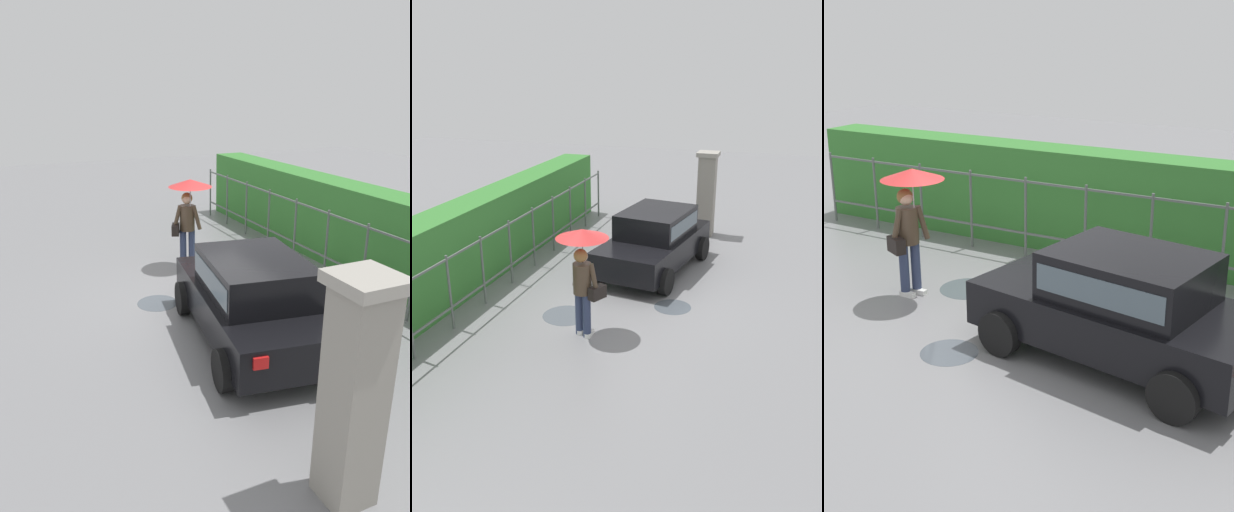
# 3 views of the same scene
# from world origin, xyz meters

# --- Properties ---
(ground_plane) EXTENTS (40.00, 40.00, 0.00)m
(ground_plane) POSITION_xyz_m (0.00, 0.00, 0.00)
(ground_plane) COLOR slate
(car) EXTENTS (3.92, 2.32, 1.48)m
(car) POSITION_xyz_m (1.67, 0.08, 0.80)
(car) COLOR black
(car) RESTS_ON ground
(pedestrian) EXTENTS (0.97, 0.97, 2.05)m
(pedestrian) POSITION_xyz_m (-2.02, 0.51, 1.48)
(pedestrian) COLOR #2D3856
(pedestrian) RESTS_ON ground
(gate_pillar) EXTENTS (0.60, 0.60, 2.42)m
(gate_pillar) POSITION_xyz_m (4.87, -0.64, 1.24)
(gate_pillar) COLOR gray
(gate_pillar) RESTS_ON ground
(fence_section) EXTENTS (12.01, 0.05, 1.50)m
(fence_section) POSITION_xyz_m (-0.21, 2.99, 0.83)
(fence_section) COLOR #59605B
(fence_section) RESTS_ON ground
(hedge_row) EXTENTS (12.96, 0.90, 1.90)m
(hedge_row) POSITION_xyz_m (-0.21, 3.88, 0.95)
(hedge_row) COLOR #387F33
(hedge_row) RESTS_ON ground
(puddle_near) EXTENTS (0.78, 0.78, 0.00)m
(puddle_near) POSITION_xyz_m (-0.36, -0.83, 0.00)
(puddle_near) COLOR #4C545B
(puddle_near) RESTS_ON ground
(puddle_far) EXTENTS (0.95, 0.95, 0.00)m
(puddle_far) POSITION_xyz_m (-1.42, 1.14, 0.00)
(puddle_far) COLOR #4C545B
(puddle_far) RESTS_ON ground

